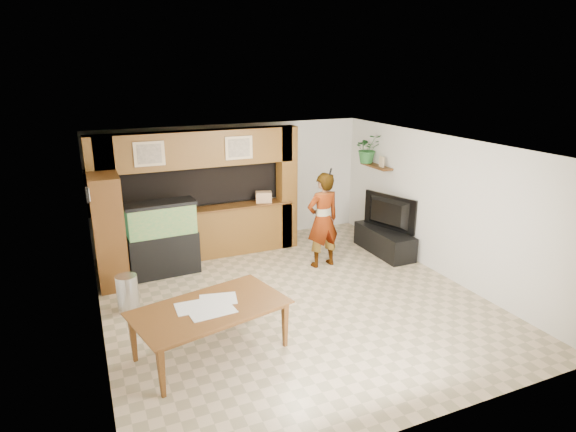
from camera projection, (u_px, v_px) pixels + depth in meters
name	position (u px, v px, depth m)	size (l,w,h in m)	color
floor	(293.00, 300.00, 8.10)	(6.50, 6.50, 0.00)	tan
ceiling	(293.00, 146.00, 7.33)	(6.50, 6.50, 0.00)	white
wall_back	(233.00, 184.00, 10.56)	(6.00, 6.00, 0.00)	silver
wall_left	(93.00, 255.00, 6.57)	(6.50, 6.50, 0.00)	silver
wall_right	(441.00, 206.00, 8.87)	(6.50, 6.50, 0.00)	silver
partition	(196.00, 194.00, 9.66)	(4.20, 0.99, 2.60)	brown
wall_clock	(88.00, 195.00, 7.28)	(0.05, 0.25, 0.25)	black
wall_shelf	(376.00, 166.00, 10.40)	(0.25, 0.90, 0.04)	#5D3116
pantry_cabinet	(109.00, 232.00, 8.39)	(0.50, 0.82, 2.01)	#5D3116
trash_can	(128.00, 294.00, 7.64)	(0.34, 0.34, 0.62)	#B2B2B7
aquarium	(163.00, 240.00, 8.93)	(1.27, 0.48, 1.41)	black
tv_stand	(384.00, 241.00, 10.11)	(0.56, 1.51, 0.50)	black
television	(386.00, 213.00, 9.92)	(1.26, 0.17, 0.73)	black
photo_frame	(382.00, 162.00, 10.19)	(0.03, 0.16, 0.22)	tan
potted_plant	(368.00, 149.00, 10.57)	(0.57, 0.50, 0.64)	#27632C
person	(323.00, 220.00, 9.25)	(0.68, 0.45, 1.87)	olive
microphone	(330.00, 172.00, 8.84)	(0.03, 0.03, 0.15)	black
dining_table	(213.00, 332.00, 6.46)	(2.01, 1.12, 0.71)	#5D3116
newspaper_a	(211.00, 310.00, 6.29)	(0.59, 0.43, 0.01)	silver
newspaper_b	(196.00, 307.00, 6.38)	(0.52, 0.38, 0.01)	silver
newspaper_c	(218.00, 299.00, 6.59)	(0.50, 0.36, 0.01)	silver
counter_box	(264.00, 197.00, 10.07)	(0.33, 0.22, 0.22)	tan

